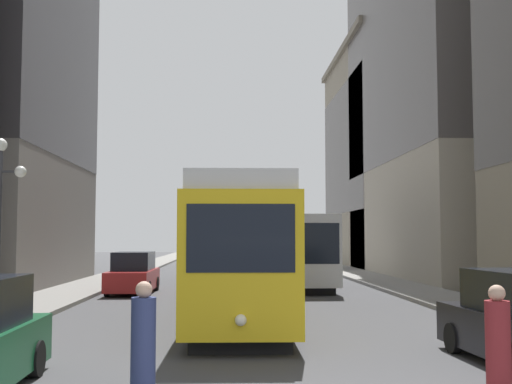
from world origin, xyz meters
name	(u,v)px	position (x,y,z in m)	size (l,w,h in m)	color
sidewalk_left	(136,270)	(-7.62, 40.00, 0.07)	(2.74, 120.00, 0.15)	gray
sidewalk_right	(339,269)	(7.62, 40.00, 0.07)	(2.74, 120.00, 0.15)	gray
streetcar	(240,249)	(-0.40, 11.81, 2.10)	(2.81, 13.99, 3.89)	black
transit_bus	(294,247)	(2.60, 24.48, 1.95)	(2.84, 12.20, 3.45)	black
parked_car_left_near	(133,274)	(-4.95, 20.47, 0.84)	(1.91, 4.76, 1.82)	black
pedestrian_crossing_near	(143,341)	(-2.09, 2.21, 0.82)	(0.39, 0.39, 1.76)	navy
pedestrian_crossing_far	(498,344)	(3.46, 1.85, 0.80)	(0.38, 0.38, 1.71)	maroon
building_right_corner	(484,46)	(15.73, 31.76, 14.85)	(14.10, 22.40, 28.81)	#B2A893
building_right_far	(400,155)	(14.09, 46.29, 9.58)	(10.82, 18.63, 18.65)	gray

